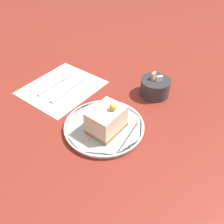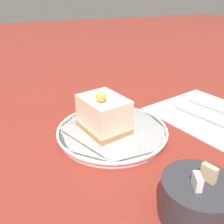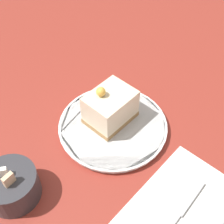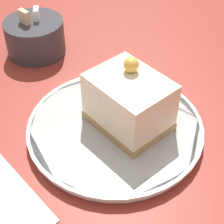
% 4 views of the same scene
% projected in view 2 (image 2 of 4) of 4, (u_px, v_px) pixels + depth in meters
% --- Properties ---
extents(ground_plane, '(4.00, 4.00, 0.00)m').
position_uv_depth(ground_plane, '(110.00, 131.00, 0.53)').
color(ground_plane, maroon).
extents(plate, '(0.23, 0.23, 0.01)m').
position_uv_depth(plate, '(112.00, 131.00, 0.51)').
color(plate, white).
rests_on(plate, ground_plane).
extents(cake_slice, '(0.10, 0.11, 0.09)m').
position_uv_depth(cake_slice, '(104.00, 114.00, 0.49)').
color(cake_slice, '#9E7547').
rests_on(cake_slice, plate).
extents(napkin, '(0.27, 0.29, 0.00)m').
position_uv_depth(napkin, '(210.00, 115.00, 0.59)').
color(napkin, white).
rests_on(napkin, ground_plane).
extents(fork, '(0.06, 0.16, 0.00)m').
position_uv_depth(fork, '(224.00, 113.00, 0.60)').
color(fork, '#B2B2B7').
rests_on(fork, napkin).
extents(knife, '(0.06, 0.16, 0.00)m').
position_uv_depth(knife, '(197.00, 115.00, 0.59)').
color(knife, '#B2B2B7').
rests_on(knife, napkin).
extents(sugar_bowl, '(0.10, 0.10, 0.08)m').
position_uv_depth(sugar_bowl, '(196.00, 199.00, 0.32)').
color(sugar_bowl, '#333338').
rests_on(sugar_bowl, ground_plane).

